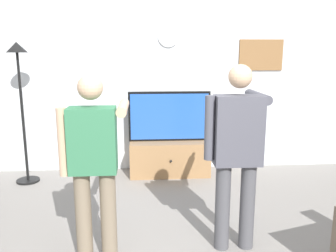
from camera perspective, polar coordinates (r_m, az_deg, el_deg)
The scene contains 8 objects.
back_wall at distance 5.49m, azimuth -1.82°, elevation 6.85°, with size 6.40×0.10×2.70m, color silver.
tv_stand at distance 5.37m, azimuth 0.26°, elevation -5.15°, with size 1.19×0.52×0.52m.
television at distance 5.26m, azimuth 0.23°, elevation 1.58°, with size 1.22×0.07×0.75m.
wall_clock at distance 5.42m, azimuth 0.05°, elevation 14.30°, with size 0.31×0.31×0.03m, color white.
framed_picture at distance 5.71m, azimuth 14.84°, elevation 11.08°, with size 0.68×0.04×0.47m, color olive.
floor_lamp at distance 5.23m, azimuth -22.93°, elevation 6.30°, with size 0.32×0.32×1.97m.
person_standing_nearer_lamp at distance 3.06m, azimuth -11.95°, elevation -5.42°, with size 0.58×0.78×1.66m.
person_standing_nearer_couch at distance 3.26m, azimuth 11.14°, elevation -3.45°, with size 0.61×0.78×1.74m.
Camera 1 is at (-0.21, -2.52, 1.84)m, focal length 37.54 mm.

